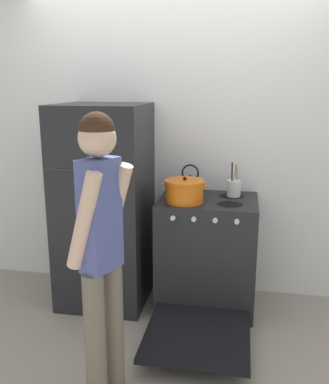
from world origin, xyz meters
name	(u,v)px	position (x,y,z in m)	size (l,w,h in m)	color
ground_plane	(176,284)	(0.00, 0.00, 0.00)	(14.00, 14.00, 0.00)	gray
wall_back	(178,145)	(0.00, 0.03, 1.27)	(10.00, 0.06, 2.55)	silver
refrigerator	(105,206)	(-0.54, -0.34, 0.82)	(0.70, 0.72, 1.63)	black
stove_range	(207,255)	(0.30, -0.34, 0.45)	(0.77, 1.33, 0.90)	#232326
dutch_oven_pot	(185,191)	(0.13, -0.43, 0.99)	(0.34, 0.30, 0.20)	orange
tea_kettle	(190,185)	(0.14, -0.18, 0.98)	(0.23, 0.18, 0.25)	black
utensil_jar	(234,188)	(0.49, -0.18, 0.97)	(0.11, 0.11, 0.28)	silver
person	(101,246)	(-0.17, -1.51, 0.94)	(0.35, 0.40, 1.65)	#6B6051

